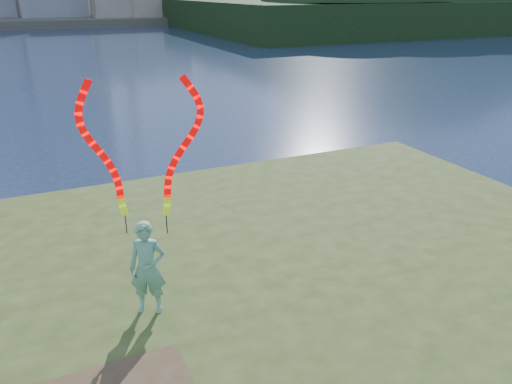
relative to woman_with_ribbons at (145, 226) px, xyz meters
name	(u,v)px	position (x,y,z in m)	size (l,w,h in m)	color
ground	(185,315)	(0.70, 0.70, -2.24)	(320.00, 320.00, 0.00)	#19263F
far_shore	(29,18)	(0.70, 95.70, -1.64)	(320.00, 40.00, 1.20)	#464233
wooded_hill	(426,24)	(60.27, 60.66, -2.08)	(78.00, 50.00, 63.00)	black
woman_with_ribbons	(145,226)	(0.00, 0.00, 0.00)	(1.83, 0.85, 3.90)	#137B3E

